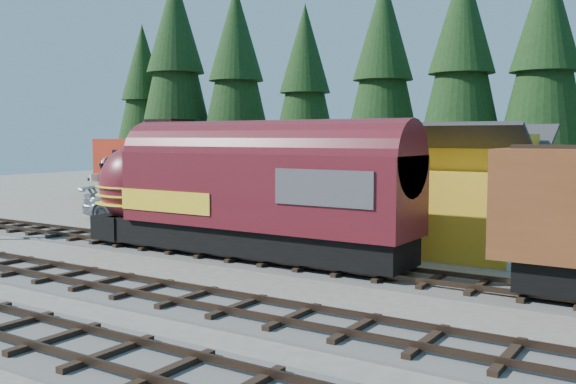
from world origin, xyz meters
The scene contains 7 objects.
ground centered at (0.00, 0.00, 0.00)m, with size 120.00×120.00×0.00m, color #6B665B.
track_spur centered at (-10.00, 18.00, 0.06)m, with size 32.00×3.20×0.33m.
depot centered at (0.00, 10.50, 2.96)m, with size 12.80×7.00×5.30m.
locomotive centered at (-3.77, 4.00, 2.38)m, with size 14.81×2.94×4.03m.
caboose centered at (-21.26, 18.00, 2.71)m, with size 10.56×3.06×5.49m.
pickup_truck_a centered at (-9.30, 8.37, 0.84)m, with size 2.77×6.01×1.67m, color black.
pickup_truck_b centered at (-15.45, 10.56, 0.96)m, with size 2.68×6.59×1.91m, color #A0A2A7.
Camera 1 is at (11.69, -15.55, 4.76)m, focal length 40.00 mm.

